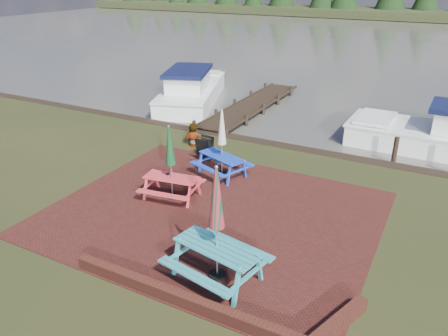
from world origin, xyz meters
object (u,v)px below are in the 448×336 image
Objects in this scene: picnic_table_red at (171,174)px; person at (193,123)px; picnic_table_teal at (217,242)px; jetty at (251,105)px; picnic_table_blue at (222,153)px; boat_jetty at (192,91)px; chalkboard at (205,149)px.

picnic_table_red is 1.23× the size of person.
picnic_table_teal is 1.19× the size of picnic_table_red.
picnic_table_blue is at bearing -72.34° from jetty.
picnic_table_blue is at bearing -72.39° from boat_jetty.
picnic_table_red is at bearing 149.13° from picnic_table_teal.
picnic_table_teal reaches higher than boat_jetty.
jetty is 1.15× the size of boat_jetty.
picnic_table_red is 0.25× the size of jetty.
person reaches higher than jetty.
chalkboard is at bearing -75.15° from boat_jetty.
picnic_table_red is at bearing 103.45° from person.
picnic_table_blue reaches higher than person.
chalkboard is at bearing 133.41° from picnic_table_teal.
jetty is at bearing -19.09° from boat_jetty.
picnic_table_teal reaches higher than person.
jetty is (-1.93, 10.01, -0.70)m from picnic_table_red.
boat_jetty is (-5.45, 9.95, -0.36)m from picnic_table_red.
picnic_table_red reaches higher than person.
boat_jetty is (-8.51, 12.69, -0.52)m from picnic_table_teal.
picnic_table_blue reaches higher than picnic_table_red.
jetty is 3.54m from boat_jetty.
picnic_table_teal is at bearing -68.63° from jetty.
jetty is at bearing -97.69° from person.
chalkboard is at bearing 93.18° from picnic_table_red.
person is (-1.72, 4.04, 0.13)m from picnic_table_red.
picnic_table_blue is 8.28m from jetty.
person is (3.73, -5.91, 0.49)m from boat_jetty.
picnic_table_teal is 15.28m from boat_jetty.
picnic_table_blue is at bearing -33.18° from chalkboard.
picnic_table_blue is 2.64× the size of chalkboard.
picnic_table_teal reaches higher than picnic_table_blue.
boat_jetty is at bearing -179.00° from jetty.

